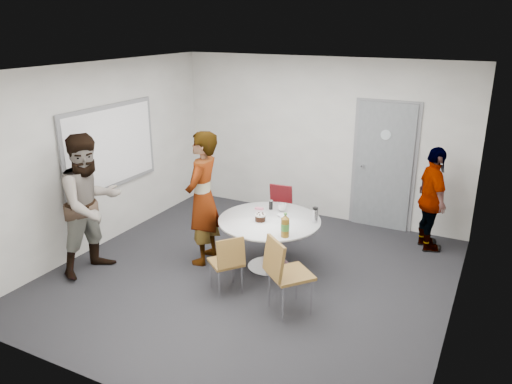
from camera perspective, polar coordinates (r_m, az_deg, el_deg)
The scene contains 15 objects.
floor at distance 6.77m, azimuth -0.58°, elevation -9.52°, with size 5.00×5.00×0.00m, color black.
ceiling at distance 5.97m, azimuth -0.67°, elevation 13.87°, with size 5.00×5.00×0.00m, color silver.
wall_back at distance 8.46m, azimuth 7.31°, elevation 5.99°, with size 5.00×5.00×0.00m, color silver.
wall_left at distance 7.68m, azimuth -17.42°, elevation 3.93°, with size 5.00×5.00×0.00m, color silver.
wall_right at distance 5.60m, azimuth 22.69°, elevation -2.20°, with size 5.00×5.00×0.00m, color silver.
wall_front at distance 4.34m, azimuth -16.25°, elevation -7.55°, with size 5.00×5.00×0.00m, color silver.
door at distance 8.23m, azimuth 14.38°, elevation 2.84°, with size 1.02×0.17×2.12m.
whiteboard at distance 7.77m, azimuth -16.26°, elevation 4.97°, with size 0.04×1.90×1.25m.
table at distance 6.70m, azimuth 1.71°, elevation -3.97°, with size 1.37×1.37×1.03m.
chair_near_left at distance 6.16m, azimuth -3.21°, elevation -7.72°, with size 0.54×0.53×0.78m.
chair_near_right at distance 5.72m, azimuth 3.12°, elevation -8.71°, with size 0.65×0.65×0.94m.
chair_far at distance 7.82m, azimuth 2.61°, elevation -1.59°, with size 0.41×0.44×0.80m.
person_main at distance 6.85m, azimuth -6.10°, elevation -0.72°, with size 0.68×0.45×1.87m, color #A5C6EA.
person_left at distance 6.88m, azimuth -18.36°, elevation -1.38°, with size 0.92×0.72×1.90m, color white.
person_right at distance 7.67m, azimuth 19.48°, elevation -0.80°, with size 0.91×0.38×1.56m, color black.
Camera 1 is at (2.77, -5.27, 3.24)m, focal length 35.00 mm.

